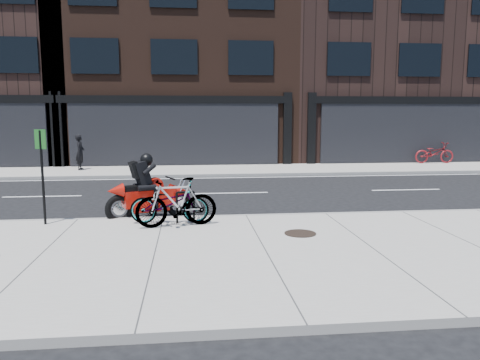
{
  "coord_description": "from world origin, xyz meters",
  "views": [
    {
      "loc": [
        -1.35,
        -13.09,
        2.61
      ],
      "look_at": [
        -0.07,
        -1.24,
        0.9
      ],
      "focal_mm": 35.0,
      "sensor_mm": 36.0,
      "label": 1
    }
  ],
  "objects": [
    {
      "name": "manhole_cover",
      "position": [
        0.91,
        -3.85,
        0.14
      ],
      "size": [
        0.82,
        0.82,
        0.02
      ],
      "primitive_type": "cylinder",
      "rotation": [
        0.0,
        0.0,
        -0.29
      ],
      "color": "black",
      "rests_on": "sidewalk_near"
    },
    {
      "name": "sidewalk_near",
      "position": [
        0.0,
        -5.0,
        0.07
      ],
      "size": [
        60.0,
        6.0,
        0.13
      ],
      "primitive_type": "cube",
      "color": "gray",
      "rests_on": "ground"
    },
    {
      "name": "ground",
      "position": [
        0.0,
        0.0,
        0.0
      ],
      "size": [
        120.0,
        120.0,
        0.0
      ],
      "primitive_type": "plane",
      "color": "black",
      "rests_on": "ground"
    },
    {
      "name": "sign_post",
      "position": [
        -4.61,
        -2.41,
        1.4
      ],
      "size": [
        0.27,
        0.12,
        2.13
      ],
      "rotation": [
        0.0,
        0.0,
        -0.38
      ],
      "color": "black",
      "rests_on": "sidewalk_near"
    },
    {
      "name": "sidewalk_far",
      "position": [
        0.0,
        7.75,
        0.07
      ],
      "size": [
        60.0,
        3.5,
        0.13
      ],
      "primitive_type": "cube",
      "color": "gray",
      "rests_on": "ground"
    },
    {
      "name": "bike_rack",
      "position": [
        -1.46,
        -2.6,
        0.56
      ],
      "size": [
        0.43,
        0.12,
        0.73
      ],
      "rotation": [
        0.0,
        0.0,
        0.19
      ],
      "color": "black",
      "rests_on": "sidewalk_near"
    },
    {
      "name": "bicycle_far",
      "position": [
        10.8,
        9.0,
        0.65
      ],
      "size": [
        1.98,
        0.73,
        1.03
      ],
      "primitive_type": "imported",
      "rotation": [
        0.0,
        0.0,
        1.55
      ],
      "color": "maroon",
      "rests_on": "sidewalk_far"
    },
    {
      "name": "bicycle_rear",
      "position": [
        -1.65,
        -2.93,
        0.67
      ],
      "size": [
        1.86,
        0.85,
        1.08
      ],
      "primitive_type": "imported",
      "rotation": [
        0.0,
        0.0,
        4.91
      ],
      "color": "gray",
      "rests_on": "sidewalk_near"
    },
    {
      "name": "motorcycle",
      "position": [
        -2.26,
        -1.56,
        0.67
      ],
      "size": [
        2.09,
        1.12,
        1.65
      ],
      "rotation": [
        0.0,
        0.0,
        0.4
      ],
      "color": "black",
      "rests_on": "ground"
    },
    {
      "name": "bicycle_front",
      "position": [
        -1.82,
        -2.6,
        0.6
      ],
      "size": [
        1.8,
        0.7,
        0.93
      ],
      "primitive_type": "imported",
      "rotation": [
        0.0,
        0.0,
        1.53
      ],
      "color": "gray",
      "rests_on": "sidewalk_near"
    },
    {
      "name": "building_center",
      "position": [
        -2.0,
        14.5,
        7.25
      ],
      "size": [
        12.0,
        10.0,
        14.5
      ],
      "primitive_type": "cube",
      "color": "black",
      "rests_on": "ground"
    },
    {
      "name": "building_mideast",
      "position": [
        10.0,
        14.5,
        6.25
      ],
      "size": [
        12.0,
        10.0,
        12.5
      ],
      "primitive_type": "cube",
      "color": "black",
      "rests_on": "ground"
    },
    {
      "name": "pedestrian",
      "position": [
        -6.15,
        8.06,
        0.91
      ],
      "size": [
        0.38,
        0.57,
        1.56
      ],
      "primitive_type": "imported",
      "rotation": [
        0.0,
        0.0,
        1.58
      ],
      "color": "black",
      "rests_on": "sidewalk_far"
    }
  ]
}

